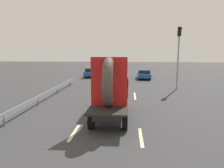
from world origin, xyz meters
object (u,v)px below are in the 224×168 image
object	(u,v)px
traffic_light	(179,50)
flatbed_truck	(111,89)
oncoming_car	(92,72)
distant_sedan	(144,74)

from	to	relation	value
traffic_light	flatbed_truck	bearing A→B (deg)	-122.56
flatbed_truck	oncoming_car	size ratio (longest dim) A/B	1.28
traffic_light	oncoming_car	world-z (taller)	traffic_light
oncoming_car	traffic_light	bearing A→B (deg)	-42.07
flatbed_truck	distant_sedan	bearing A→B (deg)	79.38
distant_sedan	traffic_light	xyz separation A→B (m)	(2.80, -7.75, 3.35)
traffic_light	distant_sedan	bearing A→B (deg)	109.85
flatbed_truck	oncoming_car	xyz separation A→B (m)	(-4.45, 18.87, -0.94)
distant_sedan	oncoming_car	size ratio (longest dim) A/B	0.95
flatbed_truck	traffic_light	distance (m)	11.43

